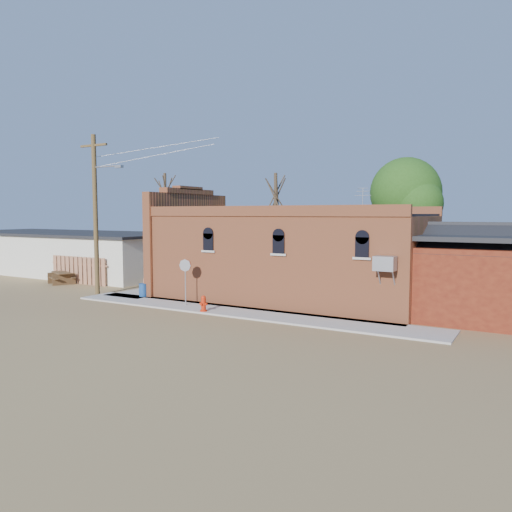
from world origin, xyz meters
The scene contains 15 objects.
ground centered at (0.00, 0.00, 0.00)m, with size 120.00×120.00×0.00m, color brown.
sidewalk_south centered at (1.50, 0.90, 0.04)m, with size 19.00×2.20×0.08m, color #9E9991.
sidewalk_west centered at (-6.30, 6.00, 0.04)m, with size 2.60×10.00×0.08m, color #9E9991.
brick_bar centered at (1.64, 5.49, 2.34)m, with size 16.40×7.97×6.30m.
red_shed centered at (11.50, 5.50, 2.27)m, with size 5.40×6.40×4.30m.
storage_building centered at (-19.00, 8.00, 1.60)m, with size 20.40×8.40×3.17m.
wood_fence centered at (-12.80, 3.80, 0.90)m, with size 5.20×0.10×1.80m, color brown, non-canonical shape.
utility_pole centered at (-8.14, 1.20, 4.77)m, with size 3.12×0.26×9.00m.
tree_bare_near centered at (-3.00, 13.00, 5.96)m, with size 2.80×2.80×7.65m.
tree_bare_far centered at (-14.00, 14.00, 6.36)m, with size 2.80×2.80×8.16m.
tree_leafy centered at (6.00, 13.50, 5.93)m, with size 4.40×4.40×8.15m.
fire_hydrant centered at (0.06, 0.05, 0.45)m, with size 0.41×0.38×0.75m.
stop_sign centered at (-1.70, 0.96, 1.84)m, with size 0.61×0.21×2.29m.
trash_barrel centered at (-5.30, 1.82, 0.43)m, with size 0.46×0.46×0.71m, color navy.
picnic_table centered at (-13.76, 3.20, 0.51)m, with size 2.30×2.06×0.78m.
Camera 1 is at (13.68, -18.57, 4.63)m, focal length 35.00 mm.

